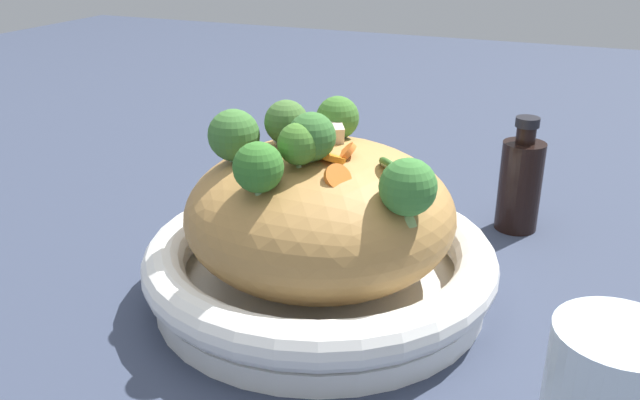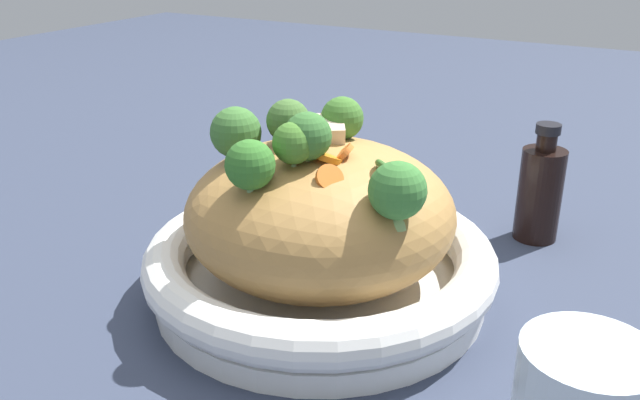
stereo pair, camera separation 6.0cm
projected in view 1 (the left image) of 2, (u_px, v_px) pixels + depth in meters
The scene contains 8 objects.
ground_plane at pixel (320, 294), 0.64m from camera, with size 3.00×3.00×0.00m, color #30384C.
serving_bowl at pixel (320, 265), 0.62m from camera, with size 0.32×0.32×0.06m.
noodle_heap at pixel (320, 213), 0.60m from camera, with size 0.24×0.24×0.13m.
broccoli_florets at pixel (306, 147), 0.55m from camera, with size 0.17×0.21×0.08m.
carrot_coins at pixel (338, 162), 0.55m from camera, with size 0.07×0.05×0.03m.
zucchini_slices at pixel (360, 154), 0.58m from camera, with size 0.08×0.12×0.04m.
chicken_chunks at pixel (312, 134), 0.60m from camera, with size 0.05×0.07×0.03m.
soy_sauce_bottle at pixel (520, 183), 0.75m from camera, with size 0.05×0.05×0.13m.
Camera 1 is at (-0.51, -0.22, 0.33)m, focal length 37.88 mm.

